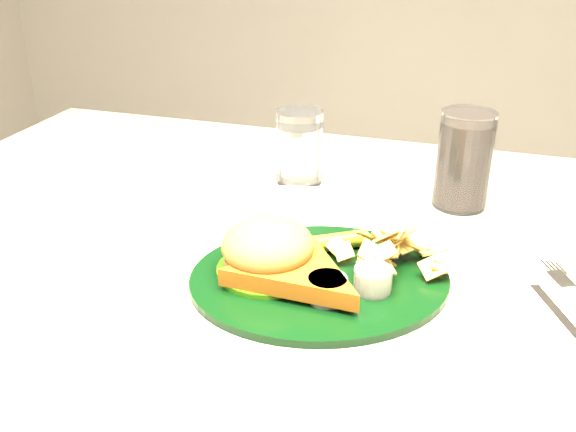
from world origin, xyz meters
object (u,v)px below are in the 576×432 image
water_glass (299,147)px  cola_glass (464,160)px  dinner_plate (320,257)px  fork_napkin (559,312)px

water_glass → cola_glass: bearing=-3.6°
dinner_plate → fork_napkin: bearing=-20.6°
fork_napkin → cola_glass: bearing=91.7°
dinner_plate → cola_glass: 0.28m
water_glass → fork_napkin: bearing=-36.1°
fork_napkin → water_glass: bearing=119.8°
water_glass → fork_napkin: water_glass is taller
cola_glass → fork_napkin: (0.11, -0.23, -0.06)m
cola_glass → dinner_plate: bearing=-117.7°
dinner_plate → cola_glass: size_ratio=2.14×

